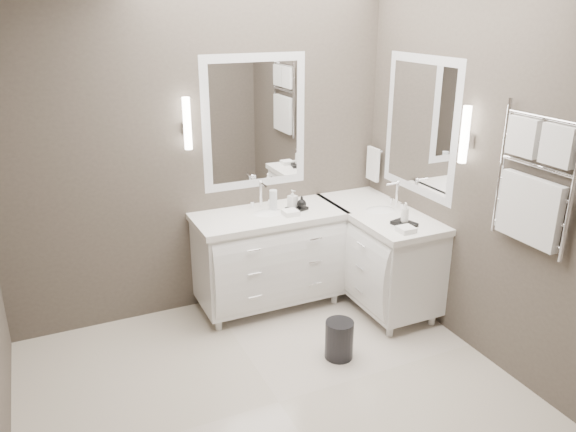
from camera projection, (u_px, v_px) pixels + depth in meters
name	position (u px, v px, depth m)	size (l,w,h in m)	color
floor	(279.00, 403.00, 3.68)	(3.20, 3.00, 0.01)	beige
wall_back	(202.00, 152.00, 4.50)	(3.20, 0.01, 2.70)	#4B433C
wall_front	(453.00, 341.00, 1.93)	(3.20, 0.01, 2.70)	#4B433C
wall_right	(492.00, 176.00, 3.84)	(0.01, 3.00, 2.70)	#4B433C
vanity_back	(269.00, 253.00, 4.73)	(1.24, 0.59, 0.97)	white
vanity_right	(378.00, 250.00, 4.80)	(0.59, 1.24, 0.97)	white
mirror_back	(255.00, 123.00, 4.59)	(0.90, 0.02, 1.10)	white
mirror_right	(420.00, 126.00, 4.45)	(0.02, 0.90, 1.10)	white
sconce_back	(187.00, 125.00, 4.29)	(0.06, 0.06, 0.40)	white
sconce_right	(465.00, 136.00, 3.91)	(0.06, 0.06, 0.40)	white
towel_bar_corner	(373.00, 163.00, 5.05)	(0.03, 0.22, 0.30)	white
towel_ladder	(533.00, 187.00, 3.46)	(0.06, 0.58, 0.90)	white
waste_bin	(339.00, 340.00, 4.11)	(0.21, 0.21, 0.29)	black
amenity_tray_back	(297.00, 208.00, 4.67)	(0.16, 0.12, 0.02)	black
amenity_tray_right	(404.00, 224.00, 4.34)	(0.13, 0.18, 0.03)	black
water_bottle	(273.00, 201.00, 4.62)	(0.06, 0.06, 0.18)	silver
soap_bottle_a	(293.00, 199.00, 4.65)	(0.07, 0.07, 0.15)	white
soap_bottle_b	(302.00, 202.00, 4.64)	(0.08, 0.08, 0.10)	black
soap_bottle_c	(405.00, 213.00, 4.31)	(0.06, 0.06, 0.16)	white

